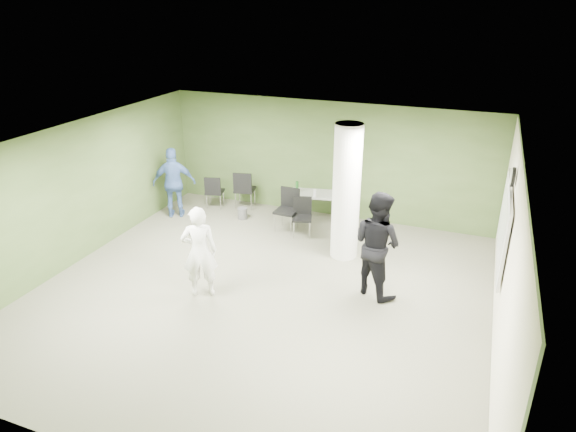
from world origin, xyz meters
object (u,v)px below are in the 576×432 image
at_px(woman_white, 200,252).
at_px(man_black, 377,244).
at_px(chair_back_left, 214,190).
at_px(folding_table, 319,195).
at_px(man_blue, 174,183).

xyz_separation_m(woman_white, man_black, (2.90, 1.20, 0.12)).
bearing_deg(chair_back_left, folding_table, 168.93).
bearing_deg(man_black, woman_white, 52.22).
distance_m(chair_back_left, man_blue, 1.07).
xyz_separation_m(folding_table, man_blue, (-3.36, -0.99, 0.21)).
xyz_separation_m(folding_table, man_black, (1.95, -2.72, 0.33)).
relative_size(folding_table, man_blue, 0.91).
distance_m(man_black, man_blue, 5.59).
height_order(folding_table, woman_white, woman_white).
height_order(folding_table, man_blue, man_blue).
bearing_deg(chair_back_left, man_black, 136.21).
relative_size(chair_back_left, man_blue, 0.50).
bearing_deg(man_black, folding_table, -24.59).
relative_size(folding_table, chair_back_left, 1.82).
relative_size(chair_back_left, woman_white, 0.50).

